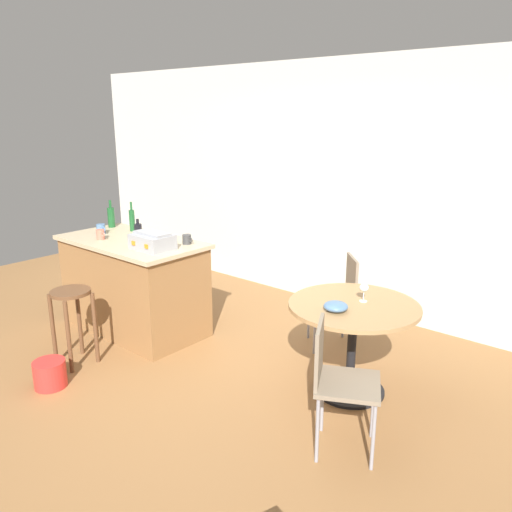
{
  "coord_description": "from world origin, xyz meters",
  "views": [
    {
      "loc": [
        2.98,
        -2.49,
        2.13
      ],
      "look_at": [
        0.21,
        0.78,
        0.93
      ],
      "focal_mm": 35.76,
      "sensor_mm": 36.0,
      "label": 1
    }
  ],
  "objects_px": {
    "bottle_0": "(138,230)",
    "wine_glass": "(364,288)",
    "kitchen_island": "(134,285)",
    "bottle_1": "(111,217)",
    "folding_chair_near": "(338,294)",
    "cup_0": "(101,235)",
    "cup_1": "(101,229)",
    "folding_chair_far": "(337,376)",
    "toolbox": "(152,241)",
    "bottle_2": "(132,220)",
    "plastic_bucket": "(50,374)",
    "serving_bowl": "(336,306)",
    "dining_table": "(353,325)",
    "cup_2": "(187,239)",
    "wooden_stool": "(72,310)"
  },
  "relations": [
    {
      "from": "bottle_0",
      "to": "wine_glass",
      "type": "distance_m",
      "value": 2.39
    },
    {
      "from": "kitchen_island",
      "to": "bottle_1",
      "type": "xyz_separation_m",
      "value": [
        -0.63,
        0.22,
        0.58
      ]
    },
    {
      "from": "folding_chair_near",
      "to": "cup_0",
      "type": "distance_m",
      "value": 2.37
    },
    {
      "from": "cup_1",
      "to": "folding_chair_near",
      "type": "bearing_deg",
      "value": 24.78
    },
    {
      "from": "bottle_1",
      "to": "wine_glass",
      "type": "height_order",
      "value": "bottle_1"
    },
    {
      "from": "folding_chair_far",
      "to": "bottle_1",
      "type": "distance_m",
      "value": 3.32
    },
    {
      "from": "bottle_0",
      "to": "wine_glass",
      "type": "relative_size",
      "value": 1.28
    },
    {
      "from": "folding_chair_far",
      "to": "bottle_1",
      "type": "relative_size",
      "value": 2.96
    },
    {
      "from": "toolbox",
      "to": "bottle_2",
      "type": "relative_size",
      "value": 1.2
    },
    {
      "from": "wine_glass",
      "to": "plastic_bucket",
      "type": "bearing_deg",
      "value": -140.15
    },
    {
      "from": "bottle_0",
      "to": "serving_bowl",
      "type": "xyz_separation_m",
      "value": [
        2.31,
        0.0,
        -0.23
      ]
    },
    {
      "from": "bottle_1",
      "to": "cup_1",
      "type": "xyz_separation_m",
      "value": [
        0.19,
        -0.26,
        -0.06
      ]
    },
    {
      "from": "bottle_2",
      "to": "serving_bowl",
      "type": "distance_m",
      "value": 2.59
    },
    {
      "from": "bottle_2",
      "to": "dining_table",
      "type": "bearing_deg",
      "value": 1.79
    },
    {
      "from": "kitchen_island",
      "to": "bottle_1",
      "type": "bearing_deg",
      "value": 161.17
    },
    {
      "from": "bottle_1",
      "to": "wine_glass",
      "type": "bearing_deg",
      "value": 3.99
    },
    {
      "from": "toolbox",
      "to": "plastic_bucket",
      "type": "distance_m",
      "value": 1.41
    },
    {
      "from": "bottle_0",
      "to": "bottle_1",
      "type": "relative_size",
      "value": 0.62
    },
    {
      "from": "serving_bowl",
      "to": "bottle_0",
      "type": "bearing_deg",
      "value": -179.94
    },
    {
      "from": "folding_chair_far",
      "to": "cup_1",
      "type": "bearing_deg",
      "value": 174.04
    },
    {
      "from": "bottle_0",
      "to": "cup_1",
      "type": "height_order",
      "value": "bottle_0"
    },
    {
      "from": "kitchen_island",
      "to": "cup_2",
      "type": "height_order",
      "value": "cup_2"
    },
    {
      "from": "kitchen_island",
      "to": "folding_chair_near",
      "type": "distance_m",
      "value": 2.03
    },
    {
      "from": "wooden_stool",
      "to": "folding_chair_near",
      "type": "relative_size",
      "value": 0.78
    },
    {
      "from": "folding_chair_near",
      "to": "dining_table",
      "type": "bearing_deg",
      "value": -51.17
    },
    {
      "from": "folding_chair_near",
      "to": "cup_0",
      "type": "height_order",
      "value": "cup_0"
    },
    {
      "from": "folding_chair_near",
      "to": "cup_2",
      "type": "xyz_separation_m",
      "value": [
        -1.23,
        -0.74,
        0.47
      ]
    },
    {
      "from": "folding_chair_far",
      "to": "cup_0",
      "type": "distance_m",
      "value": 2.86
    },
    {
      "from": "toolbox",
      "to": "serving_bowl",
      "type": "bearing_deg",
      "value": 6.44
    },
    {
      "from": "wooden_stool",
      "to": "toolbox",
      "type": "relative_size",
      "value": 1.83
    },
    {
      "from": "cup_2",
      "to": "wooden_stool",
      "type": "bearing_deg",
      "value": -107.59
    },
    {
      "from": "folding_chair_far",
      "to": "cup_2",
      "type": "bearing_deg",
      "value": 163.67
    },
    {
      "from": "wooden_stool",
      "to": "serving_bowl",
      "type": "xyz_separation_m",
      "value": [
        2.05,
        0.93,
        0.28
      ]
    },
    {
      "from": "dining_table",
      "to": "cup_0",
      "type": "bearing_deg",
      "value": -168.52
    },
    {
      "from": "folding_chair_near",
      "to": "serving_bowl",
      "type": "bearing_deg",
      "value": -60.22
    },
    {
      "from": "bottle_2",
      "to": "cup_2",
      "type": "distance_m",
      "value": 0.85
    },
    {
      "from": "bottle_2",
      "to": "bottle_1",
      "type": "bearing_deg",
      "value": -174.79
    },
    {
      "from": "bottle_0",
      "to": "plastic_bucket",
      "type": "distance_m",
      "value": 1.63
    },
    {
      "from": "bottle_2",
      "to": "plastic_bucket",
      "type": "relative_size",
      "value": 1.21
    },
    {
      "from": "wooden_stool",
      "to": "bottle_2",
      "type": "height_order",
      "value": "bottle_2"
    },
    {
      "from": "kitchen_island",
      "to": "cup_0",
      "type": "distance_m",
      "value": 0.59
    },
    {
      "from": "wine_glass",
      "to": "serving_bowl",
      "type": "xyz_separation_m",
      "value": [
        -0.06,
        -0.3,
        -0.07
      ]
    },
    {
      "from": "folding_chair_near",
      "to": "bottle_0",
      "type": "height_order",
      "value": "bottle_0"
    },
    {
      "from": "cup_1",
      "to": "wine_glass",
      "type": "relative_size",
      "value": 0.87
    },
    {
      "from": "dining_table",
      "to": "folding_chair_far",
      "type": "height_order",
      "value": "folding_chair_far"
    },
    {
      "from": "bottle_0",
      "to": "serving_bowl",
      "type": "relative_size",
      "value": 1.02
    },
    {
      "from": "cup_0",
      "to": "cup_1",
      "type": "xyz_separation_m",
      "value": [
        -0.21,
        0.15,
        -0.0
      ]
    },
    {
      "from": "wooden_stool",
      "to": "toolbox",
      "type": "distance_m",
      "value": 0.91
    },
    {
      "from": "serving_bowl",
      "to": "cup_1",
      "type": "bearing_deg",
      "value": -176.59
    },
    {
      "from": "kitchen_island",
      "to": "toolbox",
      "type": "xyz_separation_m",
      "value": [
        0.45,
        -0.09,
        0.54
      ]
    }
  ]
}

